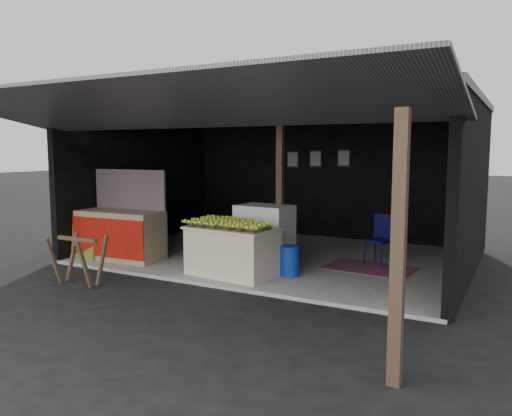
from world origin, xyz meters
The scene contains 13 objects.
ground centered at (0.00, 0.00, 0.00)m, with size 80.00×80.00×0.00m, color black.
concrete_slab centered at (0.00, 2.50, 0.03)m, with size 7.00×5.00×0.06m, color gray.
shophouse centered at (0.00, 2.82, 2.10)m, with size 7.40×7.29×3.02m.
banana_table centered at (0.03, 0.66, 0.47)m, with size 1.55×1.04×0.81m.
banana_pile centered at (0.03, 0.66, 0.95)m, with size 1.36×0.82×0.16m, color #CDD52D, non-canonical shape.
white_crate centered at (0.10, 1.66, 0.60)m, with size 1.02×0.73×1.08m.
neighbor_stall centered at (-2.50, 0.71, 0.57)m, with size 1.69×0.84×1.70m.
green_signboard centered at (-3.10, 0.34, 0.50)m, with size 0.59×0.04×0.88m, color black.
sawhorse centered at (-1.91, -0.86, 0.49)m, with size 0.79×0.71×0.77m.
water_barrel centered at (0.89, 1.05, 0.30)m, with size 0.32×0.32×0.47m, color #0D2F98.
plastic_chair centered at (1.99, 2.65, 0.60)m, with size 0.54×0.54×0.91m.
magenta_rug centered at (1.91, 2.21, 0.07)m, with size 1.50×1.00×0.01m, color #651651.
picture_frames centered at (-0.17, 4.89, 1.93)m, with size 1.62×0.04×0.46m.
Camera 1 is at (4.27, -6.32, 2.14)m, focal length 35.00 mm.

